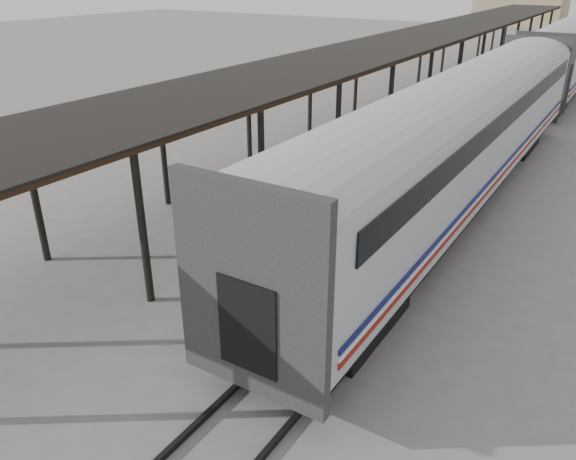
% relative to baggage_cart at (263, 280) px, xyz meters
% --- Properties ---
extents(ground, '(160.00, 160.00, 0.00)m').
position_rel_baggage_cart_xyz_m(ground, '(-1.14, 0.57, -0.65)').
color(ground, slate).
rests_on(ground, ground).
extents(train, '(3.45, 76.01, 4.01)m').
position_rel_baggage_cart_xyz_m(train, '(2.06, 34.37, 2.04)').
color(train, silver).
rests_on(train, ground).
extents(canopy, '(4.90, 64.30, 4.15)m').
position_rel_baggage_cart_xyz_m(canopy, '(-4.54, 24.57, 3.36)').
color(canopy, '#422B19').
rests_on(canopy, ground).
extents(rails, '(1.54, 150.00, 0.12)m').
position_rel_baggage_cart_xyz_m(rails, '(2.06, 34.57, -0.59)').
color(rails, black).
rests_on(rails, ground).
extents(building_left, '(12.00, 8.00, 6.00)m').
position_rel_baggage_cart_xyz_m(building_left, '(-11.14, 82.57, 2.35)').
color(building_left, tan).
rests_on(building_left, ground).
extents(baggage_cart, '(1.56, 2.55, 0.86)m').
position_rel_baggage_cart_xyz_m(baggage_cart, '(0.00, 0.00, 0.00)').
color(baggage_cart, brown).
rests_on(baggage_cart, ground).
extents(suitcase_stack, '(1.33, 1.15, 0.57)m').
position_rel_baggage_cart_xyz_m(suitcase_stack, '(-0.04, 0.35, 0.41)').
color(suitcase_stack, '#353537').
rests_on(suitcase_stack, baggage_cart).
extents(luggage_tug, '(1.04, 1.55, 1.30)m').
position_rel_baggage_cart_xyz_m(luggage_tug, '(-4.37, 16.67, -0.05)').
color(luggage_tug, maroon).
rests_on(luggage_tug, ground).
extents(porter, '(0.57, 0.76, 1.91)m').
position_rel_baggage_cart_xyz_m(porter, '(0.06, -0.65, 1.16)').
color(porter, navy).
rests_on(porter, baggage_cart).
extents(pedestrian, '(1.11, 0.57, 1.82)m').
position_rel_baggage_cart_xyz_m(pedestrian, '(-3.12, 11.78, 0.26)').
color(pedestrian, black).
rests_on(pedestrian, ground).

